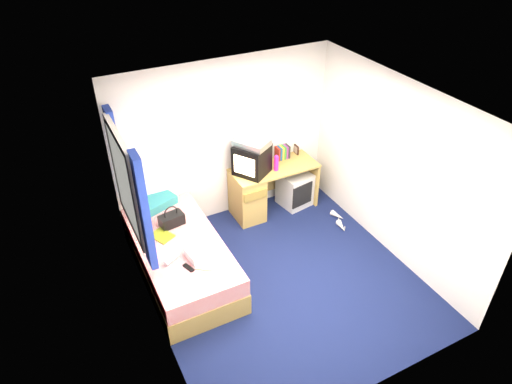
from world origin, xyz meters
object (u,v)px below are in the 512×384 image
handbag (172,219)px  colour_swatch_fan (205,268)px  desk (257,191)px  pink_water_bottle (276,164)px  bed (181,258)px  aerosol_can (263,162)px  towel (201,252)px  remote_control (189,268)px  crt_tv (252,159)px  storage_cube (295,189)px  pillow (155,203)px  water_bottle (171,259)px  magazine (162,236)px  vcr (252,143)px  white_heels (339,221)px  picture_frame (296,150)px

handbag → colour_swatch_fan: size_ratio=1.52×
desk → pink_water_bottle: bearing=-20.5°
bed → aerosol_can: size_ratio=10.81×
towel → remote_control: towel is taller
crt_tv → remote_control: 1.94m
storage_cube → handbag: handbag is taller
pillow → handbag: bearing=-81.0°
desk → handbag: 1.50m
pink_water_bottle → water_bottle: 2.15m
bed → handbag: 0.52m
magazine → crt_tv: bearing=19.1°
vcr → water_bottle: bearing=-87.9°
storage_cube → towel: 2.23m
colour_swatch_fan → white_heels: 2.44m
towel → magazine: size_ratio=1.15×
desk → pink_water_bottle: size_ratio=5.91×
remote_control → crt_tv: bearing=20.9°
remote_control → pink_water_bottle: bearing=12.8°
bed → magazine: bearing=127.3°
magazine → water_bottle: water_bottle is taller
colour_swatch_fan → magazine: bearing=108.6°
crt_tv → picture_frame: crt_tv is taller
pink_water_bottle → desk: bearing=159.5°
bed → pink_water_bottle: 1.93m
storage_cube → aerosol_can: 0.77m
towel → desk: bearing=39.6°
water_bottle → white_heels: (2.64, 0.23, -0.54)m
towel → colour_swatch_fan: towel is taller
storage_cube → picture_frame: 0.61m
desk → magazine: 1.71m
crt_tv → pink_water_bottle: (0.35, -0.10, -0.11)m
towel → white_heels: 2.37m
magazine → pillow: bearing=80.4°
crt_tv → water_bottle: size_ratio=2.96×
crt_tv → magazine: 1.68m
storage_cube → handbag: bearing=179.5°
white_heels → magazine: bearing=174.2°
towel → vcr: bearing=41.6°
desk → aerosol_can: bearing=25.2°
storage_cube → crt_tv: 1.00m
desk → white_heels: 1.31m
storage_cube → colour_swatch_fan: 2.38m
picture_frame → pink_water_bottle: 0.59m
white_heels → crt_tv: bearing=143.1°
remote_control → pillow: bearing=69.9°
picture_frame → handbag: 2.28m
picture_frame → aerosol_can: bearing=-167.7°
water_bottle → colour_swatch_fan: size_ratio=0.91×
aerosol_can → remote_control: aerosol_can is taller
desk → aerosol_can: 0.46m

